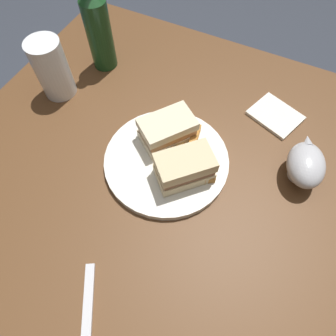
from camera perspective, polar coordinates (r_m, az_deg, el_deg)
name	(u,v)px	position (r m, az deg, el deg)	size (l,w,h in m)	color
ground_plane	(169,266)	(1.34, 0.15, -18.18)	(6.00, 6.00, 0.00)	#333842
dining_table	(169,240)	(0.97, 0.20, -13.69)	(1.01, 0.99, 0.76)	brown
plate	(166,161)	(0.64, -0.30, 1.44)	(0.27, 0.27, 0.02)	silver
sandwich_half_left	(184,168)	(0.58, 3.17, 0.03)	(0.13, 0.13, 0.07)	beige
sandwich_half_right	(167,130)	(0.64, -0.11, 7.31)	(0.13, 0.13, 0.06)	beige
potato_wedge_front	(182,153)	(0.63, 2.75, 2.89)	(0.05, 0.02, 0.02)	#AD702D
potato_wedge_middle	(202,172)	(0.61, 6.61, -0.68)	(0.05, 0.02, 0.02)	gold
potato_wedge_back	(197,137)	(0.65, 5.50, 5.89)	(0.05, 0.02, 0.02)	#AD702D
potato_wedge_left_edge	(183,152)	(0.63, 2.83, 3.08)	(0.04, 0.02, 0.01)	gold
potato_wedge_right_edge	(208,172)	(0.61, 7.70, -0.70)	(0.05, 0.02, 0.02)	#AD702D
pint_glass	(53,72)	(0.78, -21.05, 16.72)	(0.08, 0.08, 0.14)	white
gravy_boat	(306,164)	(0.65, 24.83, 0.62)	(0.10, 0.13, 0.07)	#B7B7BC
cider_bottle	(98,27)	(0.80, -13.25, 24.68)	(0.06, 0.06, 0.27)	#19421E
napkin	(275,115)	(0.76, 19.82, 9.44)	(0.11, 0.09, 0.01)	silver
fork	(87,320)	(0.57, -15.18, -26.22)	(0.18, 0.02, 0.01)	silver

